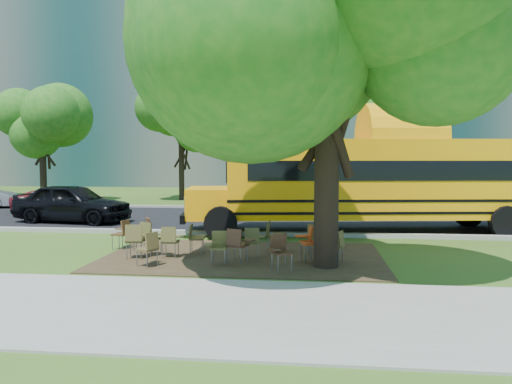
# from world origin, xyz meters

# --- Properties ---
(ground) EXTENTS (160.00, 160.00, 0.00)m
(ground) POSITION_xyz_m (0.00, 0.00, 0.00)
(ground) COLOR #324B17
(ground) RESTS_ON ground
(sidewalk) EXTENTS (60.00, 4.00, 0.04)m
(sidewalk) POSITION_xyz_m (0.00, -5.00, 0.02)
(sidewalk) COLOR gray
(sidewalk) RESTS_ON ground
(dirt_patch) EXTENTS (7.00, 4.50, 0.03)m
(dirt_patch) POSITION_xyz_m (1.00, -0.50, 0.01)
(dirt_patch) COLOR #382819
(dirt_patch) RESTS_ON ground
(asphalt_road) EXTENTS (80.00, 8.00, 0.04)m
(asphalt_road) POSITION_xyz_m (0.00, 7.00, 0.02)
(asphalt_road) COLOR black
(asphalt_road) RESTS_ON ground
(kerb_near) EXTENTS (80.00, 0.25, 0.14)m
(kerb_near) POSITION_xyz_m (0.00, 3.00, 0.07)
(kerb_near) COLOR gray
(kerb_near) RESTS_ON ground
(kerb_far) EXTENTS (80.00, 0.25, 0.14)m
(kerb_far) POSITION_xyz_m (0.00, 11.10, 0.07)
(kerb_far) COLOR gray
(kerb_far) RESTS_ON ground
(building_main) EXTENTS (38.00, 16.00, 22.00)m
(building_main) POSITION_xyz_m (-8.00, 36.00, 11.00)
(building_main) COLOR #5F5F5B
(building_main) RESTS_ON ground
(bg_tree_0) EXTENTS (5.20, 5.20, 7.18)m
(bg_tree_0) POSITION_xyz_m (-12.00, 13.00, 4.57)
(bg_tree_0) COLOR black
(bg_tree_0) RESTS_ON ground
(bg_tree_2) EXTENTS (4.80, 4.80, 6.62)m
(bg_tree_2) POSITION_xyz_m (-5.00, 16.00, 4.21)
(bg_tree_2) COLOR black
(bg_tree_2) RESTS_ON ground
(bg_tree_3) EXTENTS (5.60, 5.60, 7.84)m
(bg_tree_3) POSITION_xyz_m (8.00, 14.00, 5.03)
(bg_tree_3) COLOR black
(bg_tree_3) RESTS_ON ground
(main_tree) EXTENTS (7.20, 7.20, 8.66)m
(main_tree) POSITION_xyz_m (3.06, -1.48, 5.04)
(main_tree) COLOR black
(main_tree) RESTS_ON ground
(school_bus) EXTENTS (12.96, 4.48, 3.11)m
(school_bus) POSITION_xyz_m (5.49, 4.16, 1.80)
(school_bus) COLOR #FFA208
(school_bus) RESTS_ON ground
(chair_0) EXTENTS (0.59, 0.58, 0.89)m
(chair_0) POSITION_xyz_m (-1.60, -1.09, 0.55)
(chair_0) COLOR brown
(chair_0) RESTS_ON ground
(chair_1) EXTENTS (0.76, 0.60, 0.90)m
(chair_1) POSITION_xyz_m (-1.36, -0.73, 0.56)
(chair_1) COLOR brown
(chair_1) RESTS_ON ground
(chair_2) EXTENTS (0.54, 0.69, 0.83)m
(chair_2) POSITION_xyz_m (-0.98, -1.94, 0.51)
(chair_2) COLOR brown
(chair_2) RESTS_ON ground
(chair_3) EXTENTS (0.52, 0.49, 0.80)m
(chair_3) POSITION_xyz_m (0.54, -1.45, 0.49)
(chair_3) COLOR brown
(chair_3) RESTS_ON ground
(chair_4) EXTENTS (0.68, 0.54, 0.86)m
(chair_4) POSITION_xyz_m (0.99, -1.34, 0.53)
(chair_4) COLOR #452818
(chair_4) RESTS_ON ground
(chair_5) EXTENTS (0.57, 0.69, 0.84)m
(chair_5) POSITION_xyz_m (2.03, -2.02, 0.52)
(chair_5) COLOR #3F2516
(chair_5) RESTS_ON ground
(chair_6) EXTENTS (0.69, 0.64, 0.94)m
(chair_6) POSITION_xyz_m (2.76, -0.93, 0.58)
(chair_6) COLOR #CC4515
(chair_6) RESTS_ON ground
(chair_7) EXTENTS (0.59, 0.58, 0.87)m
(chair_7) POSITION_xyz_m (2.83, -0.81, 0.54)
(chair_7) COLOR #AC3C12
(chair_7) RESTS_ON ground
(chair_8) EXTENTS (0.48, 0.61, 0.82)m
(chair_8) POSITION_xyz_m (-2.45, 0.18, 0.51)
(chair_8) COLOR #4E331C
(chair_8) RESTS_ON ground
(chair_9) EXTENTS (0.77, 0.62, 0.93)m
(chair_9) POSITION_xyz_m (-1.74, -0.14, 0.57)
(chair_9) COLOR #4D2D1B
(chair_9) RESTS_ON ground
(chair_10) EXTENTS (0.51, 0.53, 0.79)m
(chair_10) POSITION_xyz_m (-0.31, -0.26, 0.49)
(chair_10) COLOR brown
(chair_10) RESTS_ON ground
(chair_11) EXTENTS (0.53, 0.53, 0.80)m
(chair_11) POSITION_xyz_m (1.27, -0.65, 0.49)
(chair_11) COLOR brown
(chair_11) RESTS_ON ground
(chair_12) EXTENTS (0.50, 0.57, 0.84)m
(chair_12) POSITION_xyz_m (1.70, 0.16, 0.52)
(chair_12) COLOR #49421F
(chair_12) RESTS_ON ground
(chair_13) EXTENTS (0.52, 0.50, 0.80)m
(chair_13) POSITION_xyz_m (2.82, 0.31, 0.49)
(chair_13) COLOR brown
(chair_13) RESTS_ON ground
(chair_14) EXTENTS (0.53, 0.49, 0.82)m
(chair_14) POSITION_xyz_m (-0.77, -0.89, 0.51)
(chair_14) COLOR #504C22
(chair_14) RESTS_ON ground
(chair_15) EXTENTS (0.49, 0.63, 0.79)m
(chair_15) POSITION_xyz_m (3.33, -0.97, 0.49)
(chair_15) COLOR brown
(chair_15) RESTS_ON ground
(black_car) EXTENTS (4.73, 2.42, 1.54)m
(black_car) POSITION_xyz_m (-6.48, 5.33, 0.77)
(black_car) COLOR black
(black_car) RESTS_ON ground
(bg_car_red) EXTENTS (4.64, 3.24, 1.18)m
(bg_car_red) POSITION_xyz_m (-8.56, 8.50, 0.59)
(bg_car_red) COLOR #5C0F1A
(bg_car_red) RESTS_ON ground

